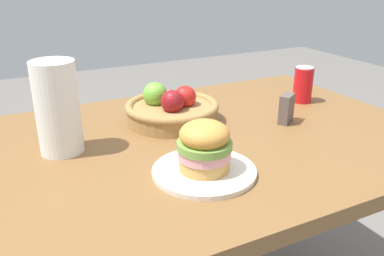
{
  "coord_description": "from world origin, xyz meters",
  "views": [
    {
      "loc": [
        -0.46,
        -0.93,
        1.2
      ],
      "look_at": [
        -0.02,
        -0.06,
        0.81
      ],
      "focal_mm": 37.8,
      "sensor_mm": 36.0,
      "label": 1
    }
  ],
  "objects_px": {
    "plate": "(204,171)",
    "napkin_holder": "(286,109)",
    "fruit_basket": "(172,109)",
    "soda_can": "(303,85)",
    "paper_towel_roll": "(57,108)",
    "sandwich": "(204,146)"
  },
  "relations": [
    {
      "from": "soda_can",
      "to": "plate",
      "type": "bearing_deg",
      "value": -150.99
    },
    {
      "from": "fruit_basket",
      "to": "napkin_holder",
      "type": "xyz_separation_m",
      "value": [
        0.31,
        -0.17,
        0.0
      ]
    },
    {
      "from": "fruit_basket",
      "to": "sandwich",
      "type": "bearing_deg",
      "value": -101.92
    },
    {
      "from": "napkin_holder",
      "to": "plate",
      "type": "bearing_deg",
      "value": 172.71
    },
    {
      "from": "fruit_basket",
      "to": "soda_can",
      "type": "bearing_deg",
      "value": -3.58
    },
    {
      "from": "soda_can",
      "to": "paper_towel_roll",
      "type": "relative_size",
      "value": 0.53
    },
    {
      "from": "sandwich",
      "to": "fruit_basket",
      "type": "xyz_separation_m",
      "value": [
        0.07,
        0.35,
        -0.03
      ]
    },
    {
      "from": "plate",
      "to": "paper_towel_roll",
      "type": "relative_size",
      "value": 1.02
    },
    {
      "from": "sandwich",
      "to": "fruit_basket",
      "type": "relative_size",
      "value": 0.44
    },
    {
      "from": "paper_towel_roll",
      "to": "soda_can",
      "type": "bearing_deg",
      "value": 2.67
    },
    {
      "from": "plate",
      "to": "paper_towel_roll",
      "type": "distance_m",
      "value": 0.4
    },
    {
      "from": "plate",
      "to": "napkin_holder",
      "type": "relative_size",
      "value": 2.72
    },
    {
      "from": "plate",
      "to": "fruit_basket",
      "type": "relative_size",
      "value": 0.84
    },
    {
      "from": "sandwich",
      "to": "fruit_basket",
      "type": "bearing_deg",
      "value": 78.08
    },
    {
      "from": "soda_can",
      "to": "fruit_basket",
      "type": "distance_m",
      "value": 0.5
    },
    {
      "from": "plate",
      "to": "paper_towel_roll",
      "type": "bearing_deg",
      "value": 134.71
    },
    {
      "from": "soda_can",
      "to": "napkin_holder",
      "type": "xyz_separation_m",
      "value": [
        -0.18,
        -0.14,
        -0.02
      ]
    },
    {
      "from": "fruit_basket",
      "to": "napkin_holder",
      "type": "relative_size",
      "value": 3.22
    },
    {
      "from": "paper_towel_roll",
      "to": "napkin_holder",
      "type": "relative_size",
      "value": 2.67
    },
    {
      "from": "paper_towel_roll",
      "to": "napkin_holder",
      "type": "distance_m",
      "value": 0.67
    },
    {
      "from": "plate",
      "to": "napkin_holder",
      "type": "distance_m",
      "value": 0.42
    },
    {
      "from": "soda_can",
      "to": "napkin_holder",
      "type": "bearing_deg",
      "value": -143.15
    }
  ]
}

